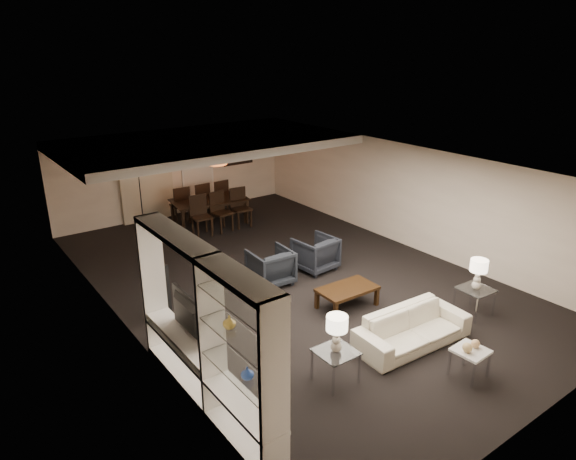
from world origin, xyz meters
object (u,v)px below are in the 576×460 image
Objects in this scene: sofa at (413,328)px; vase_blue at (247,373)px; marble_table at (469,363)px; chair_fl at (180,204)px; table_lamp_right at (478,274)px; floor_lamp at (140,192)px; floor_speaker at (166,292)px; armchair_right at (315,253)px; table_lamp_left at (337,334)px; chair_fm at (199,201)px; armchair_left at (270,267)px; pendant_light at (217,160)px; coffee_table at (347,297)px; side_table_right at (474,301)px; chair_nl at (202,216)px; vase_amber at (229,322)px; side_table_left at (335,366)px; chair_fr at (218,197)px; television at (184,317)px; chair_nr at (241,208)px.

vase_blue is at bearing -169.91° from sofa.
chair_fl is at bearing 92.74° from marble_table.
floor_lamp is (-3.07, 8.40, 0.14)m from table_lamp_right.
armchair_right is at bearing -23.64° from floor_speaker.
chair_fl is at bearing 80.99° from table_lamp_left.
table_lamp_right reaches higher than chair_fm.
armchair_left is at bearing -23.30° from floor_speaker.
armchair_left is at bearing -101.99° from pendant_light.
side_table_right is (1.70, -1.60, 0.06)m from coffee_table.
chair_nl is at bearing 29.69° from floor_speaker.
pendant_light is 3.83m from armchair_right.
table_lamp_left is 0.55× the size of chair_fm.
side_table_left is at bearing 1.46° from vase_amber.
marble_table is (0.00, -2.70, 0.03)m from coffee_table.
chair_fl is (-1.04, 4.68, 0.15)m from armchair_right.
chair_fl is (1.26, 7.98, 0.27)m from side_table_left.
floor_speaker is (0.55, 3.68, -0.62)m from vase_blue.
table_lamp_left is at bearing -136.74° from coffee_table.
chair_fr is (4.24, 8.03, -1.12)m from vase_amber.
armchair_right is 1.44× the size of table_lamp_right.
table_lamp_left reaches higher than coffee_table.
marble_table is at bearing 97.90° from chair_fl.
floor_lamp is at bearing -16.37° from television.
chair_fl is (1.26, 7.98, -0.28)m from table_lamp_left.
sofa is 3.53× the size of table_lamp_left.
chair_fm is at bearing 88.96° from marble_table.
vase_amber is at bearing 178.77° from television.
armchair_left is at bearing 124.88° from side_table_right.
side_table_left is (-1.70, -1.60, 0.06)m from coffee_table.
pendant_light is at bearing 102.96° from side_table_right.
chair_fm is at bearing 88.52° from coffee_table.
chair_nl is at bearing 65.71° from vase_amber.
chair_fr is at bearing 83.17° from coffee_table.
chair_fl is (-0.44, 6.38, 0.33)m from coffee_table.
floor_speaker is at bearing -15.23° from television.
side_table_left is 0.54× the size of floor_speaker.
chair_nr is (0.76, 7.78, 0.29)m from marble_table.
floor_lamp is (0.33, 8.40, 0.69)m from side_table_left.
table_lamp_left is (-1.10, -3.30, 0.43)m from armchair_left.
chair_fm reaches higher than side_table_left.
vase_blue reaches higher than chair_fl.
side_table_left is (-2.30, -3.30, -0.12)m from armchair_right.
floor_speaker is at bearing 144.80° from table_lamp_right.
floor_lamp is at bearing -14.78° from chair_fr.
vase_amber reaches higher than vase_blue.
chair_fm reaches higher than armchair_left.
table_lamp_left is 8.36m from chair_fr.
chair_nl reaches higher than side_table_left.
vase_blue is at bearing 62.29° from chair_fm.
chair_nl is at bearing 96.90° from sofa.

